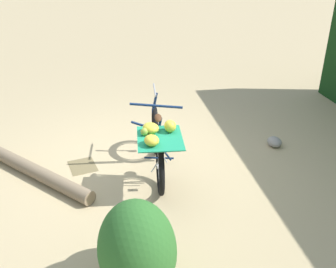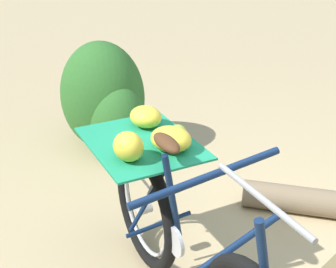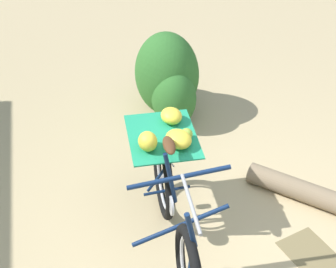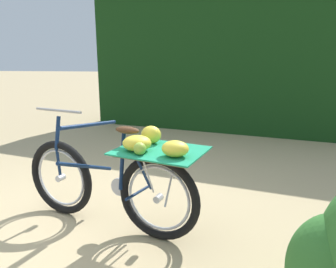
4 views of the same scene
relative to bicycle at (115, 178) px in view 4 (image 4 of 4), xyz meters
The scene contains 4 objects.
ground_plane 0.62m from the bicycle, 149.74° to the right, with size 60.00×60.00×0.00m, color tan.
foliage_hedge 4.44m from the bicycle, 72.81° to the left, with size 5.82×0.90×2.72m, color #143814.
bicycle is the anchor object (origin of this frame).
path_stone 2.03m from the bicycle, 90.17° to the left, with size 0.25×0.21×0.16m, color gray.
Camera 4 is at (1.11, -2.29, 1.49)m, focal length 33.87 mm.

